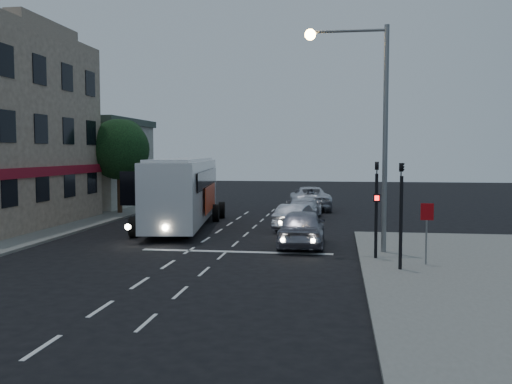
% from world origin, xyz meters
% --- Properties ---
extents(ground, '(120.00, 120.00, 0.00)m').
position_xyz_m(ground, '(0.00, 0.00, 0.00)').
color(ground, black).
extents(road_markings, '(8.00, 30.55, 0.01)m').
position_xyz_m(road_markings, '(1.29, 3.31, 0.00)').
color(road_markings, silver).
rests_on(road_markings, ground).
extents(tour_bus, '(4.15, 12.58, 3.78)m').
position_xyz_m(tour_bus, '(-2.33, 9.53, 2.04)').
color(tour_bus, silver).
rests_on(tour_bus, ground).
extents(car_suv, '(2.03, 4.92, 1.67)m').
position_xyz_m(car_suv, '(4.61, 3.80, 0.83)').
color(car_suv, gray).
rests_on(car_suv, ground).
extents(car_sedan_a, '(2.18, 4.34, 1.37)m').
position_xyz_m(car_sedan_a, '(3.93, 9.18, 0.68)').
color(car_sedan_a, silver).
rests_on(car_sedan_a, ground).
extents(car_sedan_b, '(2.17, 4.75, 1.35)m').
position_xyz_m(car_sedan_b, '(4.08, 14.49, 0.67)').
color(car_sedan_b, silver).
rests_on(car_sedan_b, ground).
extents(car_sedan_c, '(3.38, 6.23, 1.66)m').
position_xyz_m(car_sedan_c, '(4.15, 20.06, 0.83)').
color(car_sedan_c, silver).
rests_on(car_sedan_c, ground).
extents(traffic_signal_main, '(0.25, 0.35, 4.10)m').
position_xyz_m(traffic_signal_main, '(7.60, 0.78, 2.42)').
color(traffic_signal_main, black).
rests_on(traffic_signal_main, sidewalk_near).
extents(traffic_signal_side, '(0.18, 0.15, 4.10)m').
position_xyz_m(traffic_signal_side, '(8.30, -1.20, 2.42)').
color(traffic_signal_side, black).
rests_on(traffic_signal_side, sidewalk_near).
extents(regulatory_sign, '(0.45, 0.12, 2.20)m').
position_xyz_m(regulatory_sign, '(9.30, -0.24, 1.60)').
color(regulatory_sign, slate).
rests_on(regulatory_sign, sidewalk_near).
extents(streetlight, '(3.32, 0.44, 9.00)m').
position_xyz_m(streetlight, '(7.34, 2.20, 5.73)').
color(streetlight, slate).
rests_on(streetlight, sidewalk_near).
extents(low_building_north, '(9.40, 9.40, 6.50)m').
position_xyz_m(low_building_north, '(-13.50, 20.00, 3.39)').
color(low_building_north, '#A3A090').
rests_on(low_building_north, sidewalk_far).
extents(street_tree, '(4.00, 4.00, 6.20)m').
position_xyz_m(street_tree, '(-8.21, 15.02, 4.50)').
color(street_tree, black).
rests_on(street_tree, sidewalk_far).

